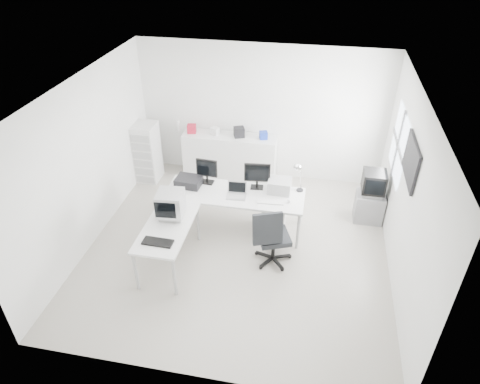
% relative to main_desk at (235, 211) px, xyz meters
% --- Properties ---
extents(floor, '(5.00, 5.00, 0.01)m').
position_rel_main_desk_xyz_m(floor, '(0.15, -0.51, -0.38)').
color(floor, silver).
rests_on(floor, ground).
extents(ceiling, '(5.00, 5.00, 0.01)m').
position_rel_main_desk_xyz_m(ceiling, '(0.15, -0.51, 2.42)').
color(ceiling, white).
rests_on(ceiling, back_wall).
extents(back_wall, '(5.00, 0.02, 2.80)m').
position_rel_main_desk_xyz_m(back_wall, '(0.15, 1.99, 1.02)').
color(back_wall, silver).
rests_on(back_wall, floor).
extents(left_wall, '(0.02, 5.00, 2.80)m').
position_rel_main_desk_xyz_m(left_wall, '(-2.35, -0.51, 1.02)').
color(left_wall, silver).
rests_on(left_wall, floor).
extents(right_wall, '(0.02, 5.00, 2.80)m').
position_rel_main_desk_xyz_m(right_wall, '(2.65, -0.51, 1.02)').
color(right_wall, silver).
rests_on(right_wall, floor).
extents(window, '(0.02, 1.20, 1.10)m').
position_rel_main_desk_xyz_m(window, '(2.63, 0.69, 1.23)').
color(window, white).
rests_on(window, right_wall).
extents(wall_picture, '(0.04, 0.90, 0.60)m').
position_rel_main_desk_xyz_m(wall_picture, '(2.62, -0.41, 1.52)').
color(wall_picture, black).
rests_on(wall_picture, right_wall).
extents(main_desk, '(2.40, 0.80, 0.75)m').
position_rel_main_desk_xyz_m(main_desk, '(0.00, 0.00, 0.00)').
color(main_desk, silver).
rests_on(main_desk, floor).
extents(side_desk, '(0.70, 1.40, 0.75)m').
position_rel_main_desk_xyz_m(side_desk, '(-0.85, -1.10, 0.00)').
color(side_desk, silver).
rests_on(side_desk, floor).
extents(drawer_pedestal, '(0.40, 0.50, 0.60)m').
position_rel_main_desk_xyz_m(drawer_pedestal, '(0.70, 0.05, -0.08)').
color(drawer_pedestal, silver).
rests_on(drawer_pedestal, floor).
extents(inkjet_printer, '(0.46, 0.37, 0.16)m').
position_rel_main_desk_xyz_m(inkjet_printer, '(-0.85, 0.10, 0.45)').
color(inkjet_printer, black).
rests_on(inkjet_printer, main_desk).
extents(lcd_monitor_small, '(0.40, 0.25, 0.48)m').
position_rel_main_desk_xyz_m(lcd_monitor_small, '(-0.55, 0.25, 0.61)').
color(lcd_monitor_small, black).
rests_on(lcd_monitor_small, main_desk).
extents(lcd_monitor_large, '(0.47, 0.22, 0.47)m').
position_rel_main_desk_xyz_m(lcd_monitor_large, '(0.35, 0.25, 0.61)').
color(lcd_monitor_large, black).
rests_on(lcd_monitor_large, main_desk).
extents(laptop, '(0.36, 0.37, 0.23)m').
position_rel_main_desk_xyz_m(laptop, '(0.05, -0.10, 0.49)').
color(laptop, '#B7B7BA').
rests_on(laptop, main_desk).
extents(white_keyboard, '(0.45, 0.17, 0.02)m').
position_rel_main_desk_xyz_m(white_keyboard, '(0.65, -0.15, 0.38)').
color(white_keyboard, silver).
rests_on(white_keyboard, main_desk).
extents(white_mouse, '(0.06, 0.06, 0.06)m').
position_rel_main_desk_xyz_m(white_mouse, '(0.95, -0.10, 0.41)').
color(white_mouse, silver).
rests_on(white_mouse, main_desk).
extents(laser_printer, '(0.40, 0.34, 0.22)m').
position_rel_main_desk_xyz_m(laser_printer, '(0.75, 0.22, 0.49)').
color(laser_printer, '#A1A1A1').
rests_on(laser_printer, main_desk).
extents(desk_lamp, '(0.22, 0.22, 0.52)m').
position_rel_main_desk_xyz_m(desk_lamp, '(1.10, 0.30, 0.63)').
color(desk_lamp, silver).
rests_on(desk_lamp, main_desk).
extents(crt_monitor, '(0.42, 0.42, 0.45)m').
position_rel_main_desk_xyz_m(crt_monitor, '(-0.85, -0.85, 0.60)').
color(crt_monitor, '#B7B7BA').
rests_on(crt_monitor, side_desk).
extents(black_keyboard, '(0.46, 0.19, 0.03)m').
position_rel_main_desk_xyz_m(black_keyboard, '(-0.85, -1.50, 0.39)').
color(black_keyboard, black).
rests_on(black_keyboard, side_desk).
extents(office_chair, '(0.81, 0.81, 1.09)m').
position_rel_main_desk_xyz_m(office_chair, '(0.79, -0.73, 0.17)').
color(office_chair, '#26282B').
rests_on(office_chair, floor).
extents(tv_cabinet, '(0.51, 0.42, 0.56)m').
position_rel_main_desk_xyz_m(tv_cabinet, '(2.37, 0.72, -0.10)').
color(tv_cabinet, slate).
rests_on(tv_cabinet, floor).
extents(crt_tv, '(0.50, 0.48, 0.45)m').
position_rel_main_desk_xyz_m(crt_tv, '(2.37, 0.72, 0.41)').
color(crt_tv, black).
rests_on(crt_tv, tv_cabinet).
extents(sideboard, '(1.94, 0.49, 0.97)m').
position_rel_main_desk_xyz_m(sideboard, '(-0.46, 1.73, 0.11)').
color(sideboard, silver).
rests_on(sideboard, floor).
extents(clutter_box_a, '(0.20, 0.18, 0.17)m').
position_rel_main_desk_xyz_m(clutter_box_a, '(-1.26, 1.73, 0.68)').
color(clutter_box_a, '#AE182D').
rests_on(clutter_box_a, sideboard).
extents(clutter_box_b, '(0.19, 0.18, 0.15)m').
position_rel_main_desk_xyz_m(clutter_box_b, '(-0.76, 1.73, 0.67)').
color(clutter_box_b, silver).
rests_on(clutter_box_b, sideboard).
extents(clutter_box_c, '(0.26, 0.25, 0.20)m').
position_rel_main_desk_xyz_m(clutter_box_c, '(-0.26, 1.73, 0.70)').
color(clutter_box_c, black).
rests_on(clutter_box_c, sideboard).
extents(clutter_box_d, '(0.19, 0.18, 0.16)m').
position_rel_main_desk_xyz_m(clutter_box_d, '(0.24, 1.73, 0.67)').
color(clutter_box_d, '#1731A4').
rests_on(clutter_box_d, sideboard).
extents(clutter_bottle, '(0.07, 0.07, 0.22)m').
position_rel_main_desk_xyz_m(clutter_bottle, '(-1.56, 1.77, 0.71)').
color(clutter_bottle, silver).
rests_on(clutter_bottle, sideboard).
extents(filing_cabinet, '(0.44, 0.52, 1.25)m').
position_rel_main_desk_xyz_m(filing_cabinet, '(-2.13, 1.33, 0.25)').
color(filing_cabinet, silver).
rests_on(filing_cabinet, floor).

